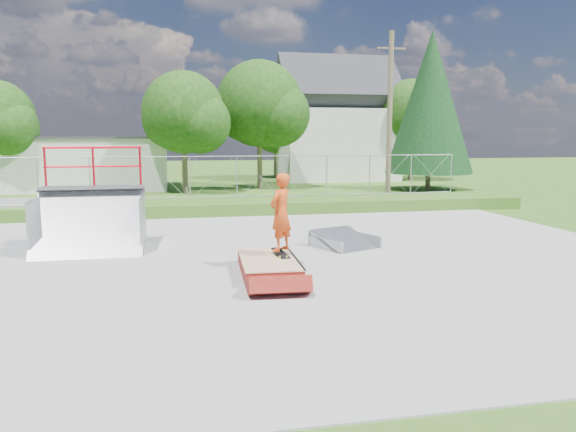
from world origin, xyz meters
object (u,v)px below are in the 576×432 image
Objects in this scene: grind_box at (269,266)px; skater at (281,215)px; quarter_pipe at (89,200)px; flat_bank_ramp at (345,240)px.

skater is (0.33, 0.23, 1.13)m from grind_box.
flat_bank_ramp is (6.94, -0.93, -1.19)m from quarter_pipe.
skater is at bearing -35.07° from quarter_pipe.
quarter_pipe reaches higher than grind_box.
grind_box is at bearing -158.14° from flat_bank_ramp.
grind_box is 0.93× the size of quarter_pipe.
skater is at bearing 38.12° from grind_box.
grind_box is at bearing -9.52° from skater.
quarter_pipe reaches higher than flat_bank_ramp.
flat_bank_ramp reaches higher than grind_box.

